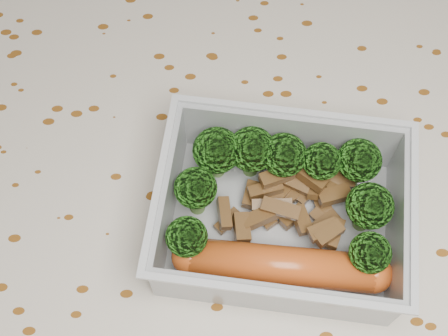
{
  "coord_description": "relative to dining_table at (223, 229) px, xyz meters",
  "views": [
    {
      "loc": [
        -0.01,
        -0.2,
        1.21
      ],
      "look_at": [
        0.0,
        0.01,
        0.78
      ],
      "focal_mm": 50.0,
      "sensor_mm": 36.0,
      "label": 1
    }
  ],
  "objects": [
    {
      "name": "dining_table",
      "position": [
        0.0,
        0.0,
        0.0
      ],
      "size": [
        1.4,
        0.9,
        0.75
      ],
      "color": "brown",
      "rests_on": "ground"
    },
    {
      "name": "tablecloth",
      "position": [
        0.0,
        0.0,
        0.05
      ],
      "size": [
        1.46,
        0.96,
        0.19
      ],
      "color": "silver",
      "rests_on": "dining_table"
    },
    {
      "name": "lunch_container",
      "position": [
        0.04,
        -0.03,
        0.11
      ],
      "size": [
        0.2,
        0.17,
        0.06
      ],
      "color": "silver",
      "rests_on": "tablecloth"
    },
    {
      "name": "broccoli_florets",
      "position": [
        0.04,
        -0.01,
        0.13
      ],
      "size": [
        0.16,
        0.12,
        0.05
      ],
      "color": "#608C3F",
      "rests_on": "lunch_container"
    },
    {
      "name": "meat_pile",
      "position": [
        0.05,
        -0.02,
        0.11
      ],
      "size": [
        0.11,
        0.08,
        0.03
      ],
      "color": "brown",
      "rests_on": "lunch_container"
    },
    {
      "name": "sausage",
      "position": [
        0.04,
        -0.07,
        0.11
      ],
      "size": [
        0.16,
        0.05,
        0.03
      ],
      "color": "#D0531A",
      "rests_on": "lunch_container"
    }
  ]
}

